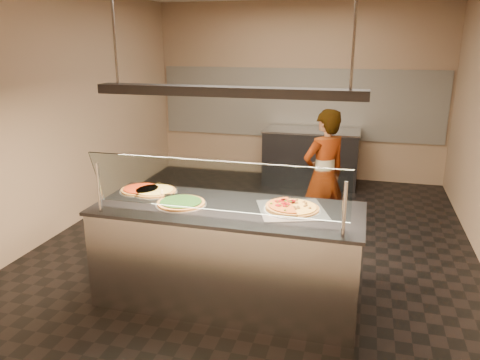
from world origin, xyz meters
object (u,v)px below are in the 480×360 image
(sneeze_guard, at_px, (215,187))
(serving_counter, at_px, (228,255))
(half_pizza_pepperoni, at_px, (280,205))
(perforated_tray, at_px, (292,209))
(pizza_cheese, at_px, (155,191))
(half_pizza_sausage, at_px, (305,208))
(pizza_spatula, at_px, (166,193))
(prep_table, at_px, (311,157))
(worker, at_px, (324,176))
(pizza_tomato, at_px, (141,189))
(pizza_spinach, at_px, (181,203))
(heat_lamp_housing, at_px, (227,91))

(sneeze_guard, bearing_deg, serving_counter, 90.00)
(half_pizza_pepperoni, bearing_deg, perforated_tray, -0.62)
(perforated_tray, xyz_separation_m, pizza_cheese, (-1.38, 0.14, 0.01))
(half_pizza_sausage, relative_size, pizza_spatula, 2.06)
(pizza_cheese, xyz_separation_m, prep_table, (1.09, 3.74, -0.48))
(sneeze_guard, distance_m, half_pizza_sausage, 0.84)
(serving_counter, distance_m, worker, 1.84)
(sneeze_guard, distance_m, pizza_spatula, 0.85)
(pizza_tomato, bearing_deg, perforated_tray, -5.81)
(perforated_tray, relative_size, pizza_spatula, 2.88)
(perforated_tray, xyz_separation_m, half_pizza_pepperoni, (-0.11, 0.00, 0.03))
(sneeze_guard, distance_m, pizza_tomato, 1.16)
(pizza_tomato, relative_size, pizza_spatula, 1.68)
(half_pizza_sausage, bearing_deg, worker, 89.32)
(prep_table, relative_size, worker, 0.99)
(pizza_spinach, relative_size, pizza_cheese, 1.05)
(perforated_tray, bearing_deg, half_pizza_pepperoni, 179.38)
(sneeze_guard, relative_size, heat_lamp_housing, 0.94)
(serving_counter, bearing_deg, heat_lamp_housing, 88.21)
(serving_counter, distance_m, pizza_spinach, 0.64)
(half_pizza_pepperoni, bearing_deg, sneeze_guard, -137.02)
(perforated_tray, xyz_separation_m, worker, (0.13, 1.59, -0.13))
(perforated_tray, relative_size, half_pizza_sausage, 1.40)
(pizza_cheese, relative_size, prep_table, 0.28)
(half_pizza_sausage, bearing_deg, pizza_cheese, 174.60)
(serving_counter, relative_size, pizza_spatula, 9.57)
(half_pizza_pepperoni, height_order, pizza_cheese, half_pizza_pepperoni)
(worker, bearing_deg, perforated_tray, 42.62)
(pizza_cheese, bearing_deg, worker, 43.91)
(sneeze_guard, height_order, heat_lamp_housing, heat_lamp_housing)
(perforated_tray, relative_size, worker, 0.45)
(sneeze_guard, relative_size, pizza_spatula, 8.61)
(pizza_cheese, height_order, prep_table, pizza_cheese)
(heat_lamp_housing, bearing_deg, half_pizza_sausage, 6.92)
(half_pizza_sausage, bearing_deg, half_pizza_pepperoni, -179.44)
(perforated_tray, xyz_separation_m, pizza_spatula, (-1.22, 0.06, 0.02))
(half_pizza_pepperoni, xyz_separation_m, worker, (0.24, 1.59, -0.16))
(prep_table, bearing_deg, perforated_tray, -85.76)
(serving_counter, xyz_separation_m, pizza_spatula, (-0.65, 0.14, 0.49))
(pizza_spatula, height_order, prep_table, pizza_spatula)
(sneeze_guard, bearing_deg, pizza_spinach, 144.78)
(half_pizza_sausage, distance_m, pizza_cheese, 1.49)
(pizza_spinach, bearing_deg, sneeze_guard, -35.22)
(sneeze_guard, bearing_deg, half_pizza_sausage, 32.14)
(pizza_cheese, height_order, heat_lamp_housing, heat_lamp_housing)
(sneeze_guard, height_order, pizza_tomato, sneeze_guard)
(pizza_cheese, distance_m, worker, 2.10)
(half_pizza_pepperoni, relative_size, half_pizza_sausage, 1.00)
(pizza_spinach, height_order, pizza_spatula, pizza_spatula)
(pizza_spinach, height_order, pizza_tomato, pizza_spinach)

